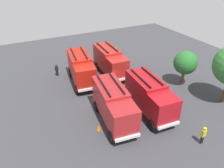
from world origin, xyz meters
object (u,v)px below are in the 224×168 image
object	(u,v)px
tree_0	(185,63)
traffic_cone_1	(120,90)
firefighter_2	(203,135)
firefighter_0	(148,80)
traffic_cone_0	(99,127)
fire_truck_1	(114,104)
fire_truck_2	(110,61)
firefighter_1	(57,70)
fire_truck_3	(150,95)
fire_truck_0	(81,68)

from	to	relation	value
tree_0	traffic_cone_1	size ratio (longest dim) A/B	7.73
firefighter_2	tree_0	world-z (taller)	tree_0
firefighter_0	tree_0	distance (m)	5.22
firefighter_2	traffic_cone_0	size ratio (longest dim) A/B	2.96
fire_truck_1	traffic_cone_0	size ratio (longest dim) A/B	12.34
fire_truck_2	tree_0	bearing A→B (deg)	49.31
firefighter_1	fire_truck_3	bearing A→B (deg)	65.91
fire_truck_1	fire_truck_2	distance (m)	10.28
firefighter_0	fire_truck_1	bearing A→B (deg)	-51.84
firefighter_0	traffic_cone_1	xyz separation A→B (m)	(-0.48, -3.84, -0.67)
fire_truck_1	firefighter_2	bearing A→B (deg)	49.04
traffic_cone_1	traffic_cone_0	bearing A→B (deg)	-44.87
fire_truck_1	firefighter_0	bearing A→B (deg)	127.20
firefighter_2	tree_0	distance (m)	10.81
firefighter_0	fire_truck_2	bearing A→B (deg)	-144.00
fire_truck_0	firefighter_1	bearing A→B (deg)	-134.31
fire_truck_1	firefighter_2	world-z (taller)	fire_truck_1
fire_truck_0	traffic_cone_1	size ratio (longest dim) A/B	12.41
firefighter_1	firefighter_2	xyz separation A→B (m)	(18.72, 8.44, 0.07)
fire_truck_1	firefighter_0	xyz separation A→B (m)	(-4.07, 7.03, -1.18)
traffic_cone_1	fire_truck_2	bearing A→B (deg)	167.92
fire_truck_3	firefighter_0	size ratio (longest dim) A/B	4.27
traffic_cone_0	firefighter_2	bearing A→B (deg)	52.85
fire_truck_2	traffic_cone_0	bearing A→B (deg)	-29.09
fire_truck_3	traffic_cone_0	xyz separation A→B (m)	(0.24, -6.01, -1.85)
fire_truck_0	tree_0	xyz separation A→B (m)	(6.54, 11.69, 0.98)
fire_truck_3	traffic_cone_0	size ratio (longest dim) A/B	12.22
fire_truck_1	traffic_cone_0	world-z (taller)	fire_truck_1
firefighter_0	tree_0	xyz separation A→B (m)	(1.56, 4.48, 2.16)
fire_truck_3	firefighter_2	xyz separation A→B (m)	(6.02, 1.62, -1.15)
fire_truck_3	firefighter_2	world-z (taller)	fire_truck_3
fire_truck_0	traffic_cone_1	distance (m)	5.91
tree_0	firefighter_1	bearing A→B (deg)	-124.66
fire_truck_1	firefighter_2	size ratio (longest dim) A/B	4.18
fire_truck_1	firefighter_1	world-z (taller)	fire_truck_1
firefighter_1	traffic_cone_0	xyz separation A→B (m)	(12.94, 0.81, -0.63)
fire_truck_3	traffic_cone_1	world-z (taller)	fire_truck_3
tree_0	traffic_cone_1	xyz separation A→B (m)	(-2.04, -8.33, -2.83)
firefighter_1	firefighter_2	size ratio (longest dim) A/B	0.94
fire_truck_0	traffic_cone_0	bearing A→B (deg)	-2.27
fire_truck_0	traffic_cone_0	world-z (taller)	fire_truck_0
fire_truck_0	firefighter_1	xyz separation A→B (m)	(-3.31, -2.56, -1.22)
firefighter_1	tree_0	world-z (taller)	tree_0
fire_truck_1	firefighter_2	distance (m)	8.63
fire_truck_3	traffic_cone_1	bearing A→B (deg)	-164.88
firefighter_0	firefighter_1	world-z (taller)	firefighter_0
firefighter_0	firefighter_2	size ratio (longest dim) A/B	0.97
fire_truck_2	fire_truck_0	bearing A→B (deg)	-83.13
fire_truck_3	fire_truck_2	bearing A→B (deg)	-176.11
firefighter_1	tree_0	xyz separation A→B (m)	(9.85, 14.25, 2.20)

